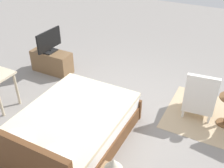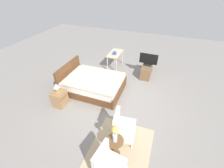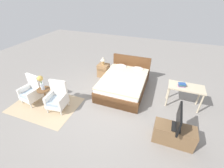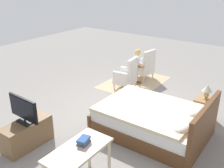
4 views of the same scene
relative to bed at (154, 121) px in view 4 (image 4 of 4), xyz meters
The scene contains 13 objects.
ground_plane 1.08m from the bed, 100.93° to the right, with size 16.00×16.00×0.00m, color gray.
floor_rug 2.80m from the bed, 140.72° to the right, with size 2.10×1.50×0.01m.
bed is the anchor object (origin of this frame).
armchair_by_window_left 3.16m from the bed, 147.39° to the right, with size 0.62×0.62×0.92m.
armchair_by_window_right 2.37m from the bed, 133.99° to the right, with size 0.60×0.60×0.92m.
side_table 2.73m from the bed, 142.23° to the right, with size 0.40×0.40×0.58m.
flower_vase 2.79m from the bed, 142.23° to the right, with size 0.17×0.17×0.48m.
nightstand 1.30m from the bed, 148.99° to the left, with size 0.44×0.41×0.55m.
table_lamp 1.38m from the bed, 148.96° to the left, with size 0.22×0.22×0.33m.
tv_stand 2.50m from the bed, 44.79° to the right, with size 0.96×0.40×0.52m.
tv_flatscreen 2.55m from the bed, 44.75° to the right, with size 0.21×0.75×0.51m.
vanity_desk 2.05m from the bed, ahead, with size 1.04×0.52×0.73m.
book_stack 1.94m from the bed, ahead, with size 0.23×0.18×0.10m.
Camera 4 is at (4.46, 3.03, 3.06)m, focal length 42.00 mm.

